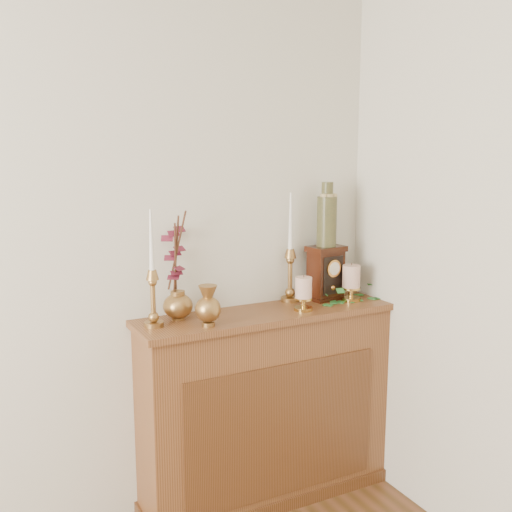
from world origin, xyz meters
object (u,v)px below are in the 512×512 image
candlestick_center (290,266)px  bud_vase (208,306)px  ceramic_vase (327,218)px  mantel_clock (326,273)px  ginger_jar (175,270)px  candlestick_left (153,289)px

candlestick_center → bud_vase: (-0.52, -0.20, -0.09)m
candlestick_center → bud_vase: 0.57m
bud_vase → ceramic_vase: ceramic_vase is taller
bud_vase → mantel_clock: mantel_clock is taller
bud_vase → ginger_jar: size_ratio=0.37×
mantel_clock → ceramic_vase: size_ratio=0.85×
bud_vase → ceramic_vase: (0.70, 0.17, 0.32)m
ginger_jar → mantel_clock: ginger_jar is taller
candlestick_left → bud_vase: bearing=-27.1°
candlestick_center → ceramic_vase: bearing=-12.4°
bud_vase → ginger_jar: (-0.07, 0.19, 0.13)m
bud_vase → mantel_clock: (0.70, 0.16, 0.04)m
candlestick_left → mantel_clock: 0.91m
candlestick_left → ginger_jar: size_ratio=1.03×
bud_vase → mantel_clock: 0.72m
candlestick_left → candlestick_center: bearing=8.0°
candlestick_center → bud_vase: bearing=-158.5°
mantel_clock → ceramic_vase: 0.28m
bud_vase → ceramic_vase: size_ratio=0.56×
candlestick_center → mantel_clock: candlestick_center is taller
ginger_jar → mantel_clock: 0.78m
bud_vase → ginger_jar: 0.24m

